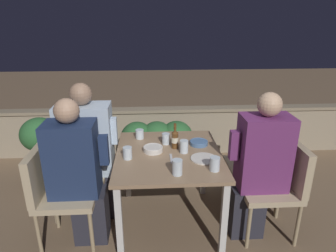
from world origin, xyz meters
The scene contains 23 objects.
ground_plane centered at (0.00, 0.00, 0.00)m, with size 16.00×16.00×0.00m, color #7A6047.
parapet_wall centered at (0.00, 1.49, 0.33)m, with size 9.00×0.18×0.64m.
dining_table centered at (0.00, 0.00, 0.62)m, with size 0.90×1.00×0.71m.
planter_hedge centered at (-0.08, 0.98, 0.35)m, with size 0.86×0.47×0.63m.
chair_left_near centered at (-0.93, -0.17, 0.52)m, with size 0.47×0.47×0.84m.
person_navy_jumper centered at (-0.73, -0.17, 0.63)m, with size 0.48×0.26×1.25m.
chair_left_far centered at (-0.90, 0.18, 0.52)m, with size 0.47×0.47×0.84m.
person_blue_shirt centered at (-0.70, 0.18, 0.64)m, with size 0.52×0.26×1.29m.
chair_right_near centered at (0.93, -0.17, 0.52)m, with size 0.47×0.47×0.84m.
person_purple_stripe centered at (0.73, -0.17, 0.64)m, with size 0.49×0.26×1.27m.
chair_right_far centered at (0.92, 0.20, 0.52)m, with size 0.47×0.47×0.84m.
beer_bottle centered at (0.06, 0.10, 0.79)m, with size 0.06×0.06×0.23m.
plate_0 centered at (0.28, -0.13, 0.71)m, with size 0.22×0.22×0.01m.
bowl_0 centered at (0.29, 0.16, 0.73)m, with size 0.16×0.16×0.04m.
bowl_1 centered at (-0.13, 0.04, 0.73)m, with size 0.17×0.17×0.05m.
glass_cup_0 centered at (-0.34, -0.08, 0.76)m, with size 0.08×0.08×0.10m.
glass_cup_1 centered at (-0.01, 0.20, 0.76)m, with size 0.07×0.07×0.10m.
glass_cup_2 centered at (0.33, -0.32, 0.76)m, with size 0.08×0.08×0.11m.
glass_cup_3 centered at (-0.26, 0.34, 0.75)m, with size 0.08×0.08×0.09m.
glass_cup_4 centered at (0.13, 0.01, 0.76)m, with size 0.07×0.07×0.11m.
glass_cup_5 centered at (0.04, -0.37, 0.77)m, with size 0.08×0.08×0.12m.
fork_0 centered at (0.02, -0.12, 0.71)m, with size 0.02×0.17×0.01m.
potted_plant centered at (-1.33, 0.70, 0.50)m, with size 0.40×0.40×0.81m.
Camera 1 is at (-0.14, -2.31, 1.83)m, focal length 32.00 mm.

